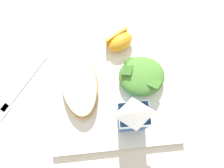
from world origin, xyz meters
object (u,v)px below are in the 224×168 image
(white_plate, at_px, (112,86))
(metal_fork, at_px, (19,89))
(green_salad_pile, at_px, (142,76))
(milk_carton, at_px, (133,116))
(orange_wedge_front, at_px, (120,42))
(cheesy_pizza_bread, at_px, (79,80))
(paper_napkin, at_px, (91,11))

(white_plate, height_order, metal_fork, white_plate)
(white_plate, distance_m, green_salad_pile, 0.07)
(milk_carton, relative_size, orange_wedge_front, 1.57)
(cheesy_pizza_bread, xyz_separation_m, orange_wedge_front, (-0.10, -0.08, 0.00))
(white_plate, distance_m, orange_wedge_front, 0.10)
(green_salad_pile, height_order, orange_wedge_front, green_salad_pile)
(paper_napkin, bearing_deg, cheesy_pizza_bread, 77.92)
(orange_wedge_front, bearing_deg, green_salad_pile, 113.38)
(white_plate, xyz_separation_m, milk_carton, (-0.03, 0.08, 0.07))
(white_plate, height_order, milk_carton, milk_carton)
(cheesy_pizza_bread, xyz_separation_m, paper_napkin, (-0.04, -0.19, -0.03))
(cheesy_pizza_bread, bearing_deg, milk_carton, 137.29)
(orange_wedge_front, bearing_deg, paper_napkin, -60.78)
(orange_wedge_front, xyz_separation_m, paper_napkin, (0.06, -0.11, -0.03))
(paper_napkin, relative_size, metal_fork, 0.70)
(cheesy_pizza_bread, distance_m, green_salad_pile, 0.14)
(metal_fork, bearing_deg, paper_napkin, -134.38)
(cheesy_pizza_bread, height_order, milk_carton, milk_carton)
(green_salad_pile, bearing_deg, white_plate, 6.90)
(white_plate, bearing_deg, cheesy_pizza_bread, -10.70)
(green_salad_pile, height_order, milk_carton, milk_carton)
(green_salad_pile, relative_size, orange_wedge_front, 1.43)
(paper_napkin, bearing_deg, green_salad_pile, 116.67)
(cheesy_pizza_bread, height_order, orange_wedge_front, orange_wedge_front)
(cheesy_pizza_bread, bearing_deg, paper_napkin, -102.08)
(white_plate, height_order, green_salad_pile, green_salad_pile)
(milk_carton, relative_size, paper_napkin, 1.00)
(green_salad_pile, relative_size, paper_napkin, 0.91)
(white_plate, distance_m, cheesy_pizza_bread, 0.08)
(white_plate, relative_size, cheesy_pizza_bread, 1.59)
(white_plate, bearing_deg, green_salad_pile, -173.10)
(orange_wedge_front, height_order, paper_napkin, orange_wedge_front)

